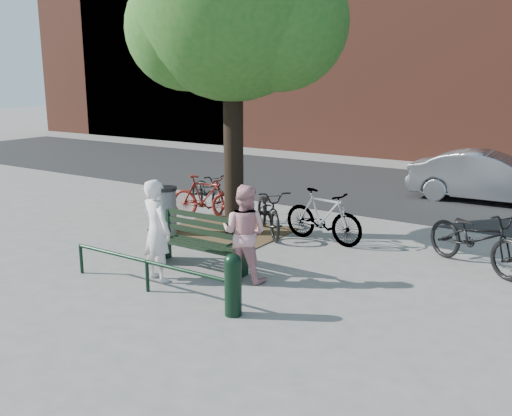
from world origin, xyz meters
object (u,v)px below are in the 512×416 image
Objects in this scene: park_bench at (200,241)px; litter_bin at (166,210)px; bicycle_c at (269,211)px; person_left at (157,231)px; parked_car at (489,177)px; bollard at (233,282)px; person_right at (244,233)px.

park_bench is 2.36m from litter_bin.
park_bench is 0.94× the size of bicycle_c.
person_left is 9.49m from parked_car.
person_right is at bearing 117.98° from bollard.
park_bench is 2.48m from bicycle_c.
bollard is (1.60, -1.27, -0.00)m from park_bench.
park_bench is at bearing -33.94° from litter_bin.
parked_car reaches higher than bollard.
bicycle_c is (0.05, 3.28, -0.34)m from person_left.
litter_bin reaches higher than bicycle_c.
bicycle_c is 0.47× the size of parked_car.
litter_bin reaches higher than bollard.
bollard is 4.14m from bicycle_c.
litter_bin is at bearing -38.43° from person_left.
parked_car is (4.92, 6.81, 0.15)m from litter_bin.
parked_car is at bearing -97.32° from person_left.
park_bench is 1.11× the size of person_right.
litter_bin reaches higher than park_bench.
litter_bin is 8.41m from parked_car.
litter_bin is 2.13m from bicycle_c.
bollard is at bearing 108.13° from person_right.
park_bench is 0.44× the size of parked_car.
person_left is 1.91m from bollard.
litter_bin is (-1.74, 2.13, -0.33)m from person_left.
park_bench is at bearing 141.55° from bollard.
person_right is at bearing 163.94° from parked_car.
person_right is at bearing -2.82° from park_bench.
person_right reaches higher than parked_car.
bollard is 4.40m from litter_bin.
person_left is at bearing -104.94° from park_bench.
bollard is at bearing -36.03° from litter_bin.
park_bench reaches higher than bollard.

